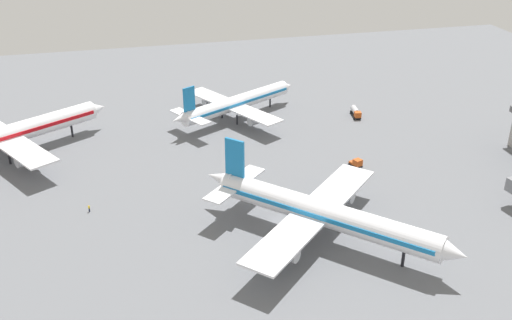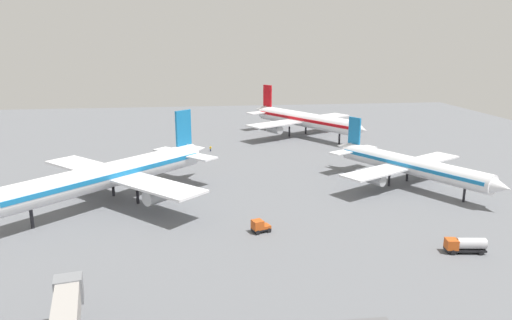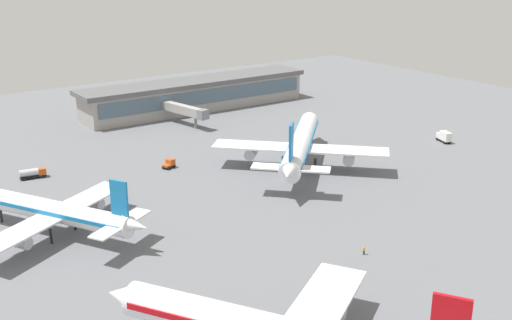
{
  "view_description": "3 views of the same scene",
  "coord_description": "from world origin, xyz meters",
  "px_view_note": "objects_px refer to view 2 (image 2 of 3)",
  "views": [
    {
      "loc": [
        -103.68,
        30.27,
        68.69
      ],
      "look_at": [
        18.06,
        1.03,
        6.13
      ],
      "focal_mm": 41.82,
      "sensor_mm": 36.0,
      "label": 1
    },
    {
      "loc": [
        9.38,
        -103.93,
        33.13
      ],
      "look_at": [
        24.14,
        10.01,
        4.3
      ],
      "focal_mm": 33.5,
      "sensor_mm": 36.0,
      "label": 2
    },
    {
      "loc": [
        90.83,
        113.79,
        53.32
      ],
      "look_at": [
        6.35,
        -5.78,
        4.84
      ],
      "focal_mm": 43.8,
      "sensor_mm": 36.0,
      "label": 3
    }
  ],
  "objects_px": {
    "fuel_truck": "(466,245)",
    "airplane_taxiing": "(409,165)",
    "baggage_tug": "(260,226)",
    "airplane_distant": "(111,175)",
    "ground_crew_worker": "(210,149)",
    "airplane_at_gate": "(304,119)"
  },
  "relations": [
    {
      "from": "airplane_at_gate",
      "to": "airplane_distant",
      "type": "height_order",
      "value": "airplane_distant"
    },
    {
      "from": "airplane_taxiing",
      "to": "baggage_tug",
      "type": "bearing_deg",
      "value": -88.2
    },
    {
      "from": "airplane_at_gate",
      "to": "baggage_tug",
      "type": "relative_size",
      "value": 13.47
    },
    {
      "from": "airplane_at_gate",
      "to": "fuel_truck",
      "type": "height_order",
      "value": "airplane_at_gate"
    },
    {
      "from": "airplane_at_gate",
      "to": "airplane_taxiing",
      "type": "xyz_separation_m",
      "value": [
        10.68,
        -61.52,
        -0.96
      ]
    },
    {
      "from": "airplane_taxiing",
      "to": "fuel_truck",
      "type": "bearing_deg",
      "value": -39.56
    },
    {
      "from": "airplane_at_gate",
      "to": "ground_crew_worker",
      "type": "bearing_deg",
      "value": -91.39
    },
    {
      "from": "airplane_taxiing",
      "to": "airplane_distant",
      "type": "xyz_separation_m",
      "value": [
        -66.37,
        -3.7,
        1.15
      ]
    },
    {
      "from": "airplane_at_gate",
      "to": "airplane_distant",
      "type": "bearing_deg",
      "value": -71.68
    },
    {
      "from": "baggage_tug",
      "to": "airplane_distant",
      "type": "bearing_deg",
      "value": -53.92
    },
    {
      "from": "airplane_at_gate",
      "to": "fuel_truck",
      "type": "xyz_separation_m",
      "value": [
        4.25,
        -97.06,
        -4.69
      ]
    },
    {
      "from": "airplane_taxiing",
      "to": "baggage_tug",
      "type": "distance_m",
      "value": 44.6
    },
    {
      "from": "baggage_tug",
      "to": "fuel_truck",
      "type": "height_order",
      "value": "fuel_truck"
    },
    {
      "from": "airplane_at_gate",
      "to": "airplane_distant",
      "type": "relative_size",
      "value": 1.1
    },
    {
      "from": "airplane_taxiing",
      "to": "ground_crew_worker",
      "type": "height_order",
      "value": "airplane_taxiing"
    },
    {
      "from": "ground_crew_worker",
      "to": "airplane_at_gate",
      "type": "bearing_deg",
      "value": 126.73
    },
    {
      "from": "airplane_at_gate",
      "to": "baggage_tug",
      "type": "height_order",
      "value": "airplane_at_gate"
    },
    {
      "from": "airplane_distant",
      "to": "fuel_truck",
      "type": "height_order",
      "value": "airplane_distant"
    },
    {
      "from": "ground_crew_worker",
      "to": "airplane_distant",
      "type": "bearing_deg",
      "value": -18.67
    },
    {
      "from": "fuel_truck",
      "to": "airplane_taxiing",
      "type": "bearing_deg",
      "value": -92.34
    },
    {
      "from": "baggage_tug",
      "to": "airplane_taxiing",
      "type": "bearing_deg",
      "value": -168.62
    },
    {
      "from": "baggage_tug",
      "to": "ground_crew_worker",
      "type": "distance_m",
      "value": 65.48
    }
  ]
}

